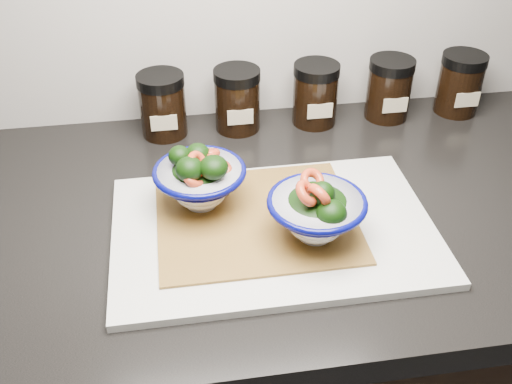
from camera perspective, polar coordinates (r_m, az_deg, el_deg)
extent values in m
cube|color=black|center=(0.92, 4.81, -1.98)|extent=(3.50, 0.60, 0.04)
cube|color=silver|center=(0.85, 1.68, -3.60)|extent=(0.45, 0.30, 0.01)
cube|color=#AB7F33|center=(0.85, 0.00, -2.49)|extent=(0.28, 0.24, 0.00)
cylinder|color=white|center=(0.88, -5.23, -0.81)|extent=(0.05, 0.05, 0.01)
ellipsoid|color=white|center=(0.87, -5.28, -0.05)|extent=(0.07, 0.07, 0.03)
torus|color=#050754|center=(0.85, -5.42, 1.96)|extent=(0.13, 0.13, 0.01)
torus|color=#050754|center=(0.86, -5.36, 1.21)|extent=(0.11, 0.11, 0.00)
ellipsoid|color=black|center=(0.85, -5.38, 1.42)|extent=(0.10, 0.10, 0.04)
ellipsoid|color=black|center=(0.82, -6.37, 2.19)|extent=(0.04, 0.04, 0.03)
cylinder|color=#477233|center=(0.83, -6.31, 1.42)|extent=(0.01, 0.01, 0.03)
ellipsoid|color=black|center=(0.86, -5.56, 3.38)|extent=(0.04, 0.04, 0.04)
cylinder|color=#477233|center=(0.87, -5.51, 2.64)|extent=(0.02, 0.01, 0.03)
ellipsoid|color=black|center=(0.82, -4.06, 2.36)|extent=(0.04, 0.04, 0.03)
cylinder|color=#477233|center=(0.83, -4.01, 1.55)|extent=(0.01, 0.01, 0.03)
ellipsoid|color=black|center=(0.85, -7.30, 3.45)|extent=(0.03, 0.03, 0.03)
cylinder|color=#477233|center=(0.86, -7.25, 2.82)|extent=(0.01, 0.01, 0.02)
torus|color=#CE4026|center=(0.82, -5.62, 2.71)|extent=(0.04, 0.04, 0.05)
torus|color=#CE4026|center=(0.82, -5.86, 1.33)|extent=(0.05, 0.06, 0.04)
torus|color=#CE4026|center=(0.87, -4.72, 3.63)|extent=(0.05, 0.05, 0.03)
torus|color=#CE4026|center=(0.85, -3.61, 2.78)|extent=(0.04, 0.05, 0.05)
torus|color=#CE4026|center=(0.84, -3.49, 2.13)|extent=(0.05, 0.05, 0.04)
cylinder|color=#CCBC8E|center=(0.84, -4.46, 2.23)|extent=(0.02, 0.02, 0.01)
cylinder|color=white|center=(0.82, 5.63, -3.84)|extent=(0.05, 0.05, 0.01)
ellipsoid|color=white|center=(0.81, 5.69, -3.06)|extent=(0.07, 0.07, 0.03)
torus|color=#050754|center=(0.79, 5.85, -0.98)|extent=(0.13, 0.13, 0.01)
torus|color=#050754|center=(0.80, 5.79, -1.76)|extent=(0.11, 0.11, 0.00)
ellipsoid|color=black|center=(0.80, 5.81, -1.54)|extent=(0.10, 0.10, 0.04)
ellipsoid|color=black|center=(0.77, 6.33, -0.22)|extent=(0.03, 0.03, 0.04)
cylinder|color=#477233|center=(0.78, 6.27, -0.91)|extent=(0.01, 0.01, 0.02)
ellipsoid|color=black|center=(0.80, 5.42, -0.29)|extent=(0.04, 0.04, 0.04)
cylinder|color=#477233|center=(0.80, 5.37, -1.01)|extent=(0.01, 0.01, 0.02)
ellipsoid|color=black|center=(0.77, 7.19, -2.05)|extent=(0.04, 0.04, 0.04)
cylinder|color=#477233|center=(0.77, 7.12, -2.87)|extent=(0.02, 0.01, 0.03)
torus|color=#CE4026|center=(0.79, 5.38, 1.04)|extent=(0.05, 0.05, 0.04)
torus|color=#CE4026|center=(0.76, 6.02, -0.30)|extent=(0.04, 0.04, 0.05)
torus|color=#CE4026|center=(0.76, 4.86, -0.12)|extent=(0.04, 0.05, 0.05)
cylinder|color=#CCBC8E|center=(0.80, 5.54, 0.02)|extent=(0.02, 0.02, 0.01)
cylinder|color=black|center=(1.07, -8.84, 7.76)|extent=(0.08, 0.08, 0.09)
cylinder|color=black|center=(1.04, -9.13, 10.49)|extent=(0.08, 0.08, 0.02)
cube|color=#C6B793|center=(1.03, -8.75, 6.51)|extent=(0.04, 0.00, 0.03)
cylinder|color=black|center=(1.07, -1.78, 8.36)|extent=(0.08, 0.08, 0.09)
cylinder|color=black|center=(1.05, -1.84, 11.09)|extent=(0.08, 0.08, 0.02)
cube|color=#C6B793|center=(1.04, -1.50, 7.14)|extent=(0.04, 0.00, 0.03)
cylinder|color=black|center=(1.10, 5.64, 8.86)|extent=(0.08, 0.08, 0.09)
cylinder|color=black|center=(1.07, 5.82, 11.54)|extent=(0.08, 0.08, 0.02)
cube|color=#C6B793|center=(1.07, 6.12, 7.67)|extent=(0.04, 0.00, 0.03)
cylinder|color=black|center=(1.14, 12.50, 9.18)|extent=(0.08, 0.08, 0.09)
cylinder|color=black|center=(1.11, 12.88, 11.77)|extent=(0.08, 0.08, 0.02)
cube|color=#C6B793|center=(1.11, 13.12, 8.04)|extent=(0.04, 0.00, 0.03)
cylinder|color=black|center=(1.19, 18.76, 9.37)|extent=(0.08, 0.08, 0.09)
cylinder|color=black|center=(1.17, 19.30, 11.83)|extent=(0.08, 0.08, 0.02)
cube|color=#C6B793|center=(1.16, 19.50, 8.27)|extent=(0.05, 0.00, 0.03)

